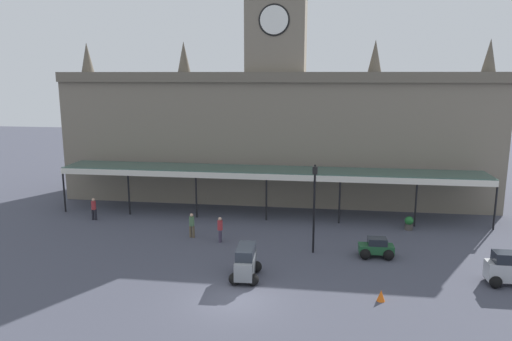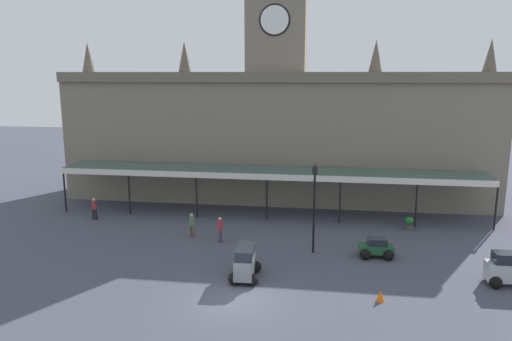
# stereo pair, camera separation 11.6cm
# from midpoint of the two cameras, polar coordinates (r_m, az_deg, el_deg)

# --- Properties ---
(ground_plane) EXTENTS (140.00, 140.00, 0.00)m
(ground_plane) POSITION_cam_midpoint_polar(r_m,az_deg,el_deg) (24.18, -2.48, -15.03)
(ground_plane) COLOR #434552
(station_building) EXTENTS (35.97, 7.07, 18.34)m
(station_building) POSITION_cam_midpoint_polar(r_m,az_deg,el_deg) (41.74, 2.57, 4.98)
(station_building) COLOR slate
(station_building) RESTS_ON ground
(entrance_canopy) EXTENTS (32.32, 3.26, 3.62)m
(entrance_canopy) POSITION_cam_midpoint_polar(r_m,az_deg,el_deg) (36.49, 1.63, -0.10)
(entrance_canopy) COLOR #38564C
(entrance_canopy) RESTS_ON ground
(car_grey_van) EXTENTS (1.65, 2.43, 1.77)m
(car_grey_van) POSITION_cam_midpoint_polar(r_m,az_deg,el_deg) (26.07, -1.15, -11.04)
(car_grey_van) COLOR slate
(car_grey_van) RESTS_ON ground
(car_green_sedan) EXTENTS (2.08, 1.57, 1.19)m
(car_green_sedan) POSITION_cam_midpoint_polar(r_m,az_deg,el_deg) (29.86, 14.19, -9.04)
(car_green_sedan) COLOR #1E512D
(car_green_sedan) RESTS_ON ground
(car_silver_van) EXTENTS (2.41, 1.60, 1.77)m
(car_silver_van) POSITION_cam_midpoint_polar(r_m,az_deg,el_deg) (28.50, 28.14, -10.45)
(car_silver_van) COLOR #B2B5BA
(car_silver_van) RESTS_ON ground
(pedestrian_crossing_forecourt) EXTENTS (0.38, 0.34, 1.67)m
(pedestrian_crossing_forecourt) POSITION_cam_midpoint_polar(r_m,az_deg,el_deg) (32.45, -7.52, -6.36)
(pedestrian_crossing_forecourt) COLOR brown
(pedestrian_crossing_forecourt) RESTS_ON ground
(pedestrian_beside_cars) EXTENTS (0.39, 0.34, 1.67)m
(pedestrian_beside_cars) POSITION_cam_midpoint_polar(r_m,az_deg,el_deg) (37.96, -18.58, -4.23)
(pedestrian_beside_cars) COLOR black
(pedestrian_beside_cars) RESTS_ON ground
(pedestrian_near_entrance) EXTENTS (0.34, 0.39, 1.67)m
(pedestrian_near_entrance) POSITION_cam_midpoint_polar(r_m,az_deg,el_deg) (31.44, -4.18, -6.88)
(pedestrian_near_entrance) COLOR #3F384C
(pedestrian_near_entrance) RESTS_ON ground
(victorian_lamppost) EXTENTS (0.30, 0.30, 5.51)m
(victorian_lamppost) POSITION_cam_midpoint_polar(r_m,az_deg,el_deg) (29.02, 7.05, -3.41)
(victorian_lamppost) COLOR black
(victorian_lamppost) RESTS_ON ground
(traffic_cone) EXTENTS (0.40, 0.40, 0.56)m
(traffic_cone) POSITION_cam_midpoint_polar(r_m,az_deg,el_deg) (24.62, 14.72, -14.20)
(traffic_cone) COLOR orange
(traffic_cone) RESTS_ON ground
(planter_forecourt_centre) EXTENTS (0.60, 0.60, 0.96)m
(planter_forecourt_centre) POSITION_cam_midpoint_polar(r_m,az_deg,el_deg) (35.49, 17.85, -5.98)
(planter_forecourt_centre) COLOR #47423D
(planter_forecourt_centre) RESTS_ON ground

